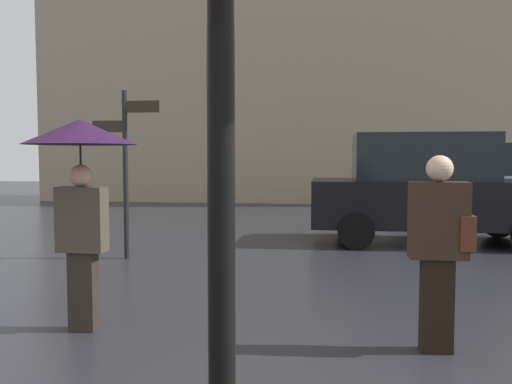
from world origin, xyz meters
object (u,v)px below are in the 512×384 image
object	(u,v)px
pedestrian_with_bag	(440,241)
street_signpost	(126,157)
parked_car_left	(429,189)
pedestrian_with_umbrella	(81,161)
parked_car_right	(480,183)

from	to	relation	value
pedestrian_with_bag	street_signpost	xyz separation A→B (m)	(-4.01, 3.46, 0.69)
pedestrian_with_bag	parked_car_left	size ratio (longest dim) A/B	0.36
pedestrian_with_bag	street_signpost	world-z (taller)	street_signpost
pedestrian_with_umbrella	parked_car_left	size ratio (longest dim) A/B	0.44
parked_car_left	pedestrian_with_bag	bearing A→B (deg)	-92.71
parked_car_left	street_signpost	size ratio (longest dim) A/B	1.69
pedestrian_with_umbrella	pedestrian_with_bag	xyz separation A→B (m)	(3.12, -0.12, -0.65)
parked_car_right	pedestrian_with_umbrella	bearing A→B (deg)	43.72
parked_car_left	parked_car_right	bearing A→B (deg)	68.34
pedestrian_with_umbrella	street_signpost	size ratio (longest dim) A/B	0.74
pedestrian_with_umbrella	pedestrian_with_bag	distance (m)	3.19
street_signpost	pedestrian_with_umbrella	bearing A→B (deg)	-75.08
pedestrian_with_umbrella	parked_car_left	distance (m)	6.90
pedestrian_with_bag	street_signpost	size ratio (longest dim) A/B	0.61
parked_car_left	street_signpost	world-z (taller)	street_signpost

